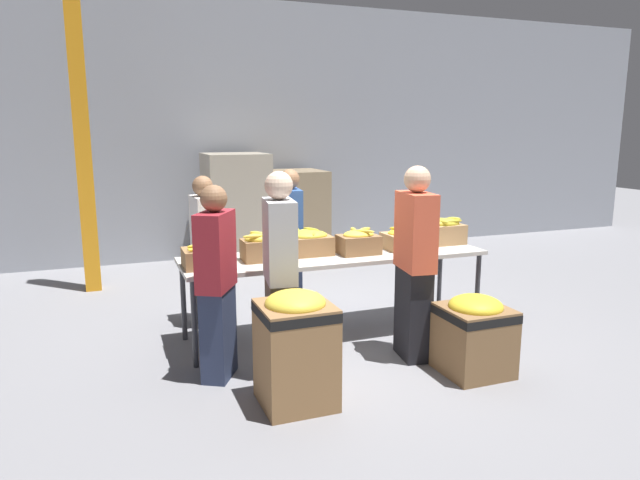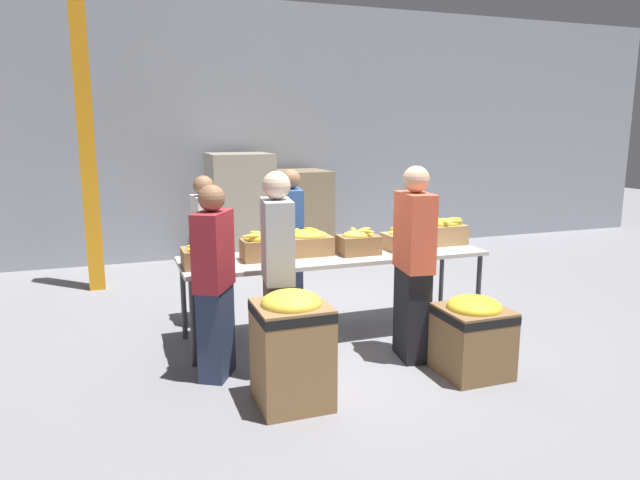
{
  "view_description": "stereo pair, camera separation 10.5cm",
  "coord_description": "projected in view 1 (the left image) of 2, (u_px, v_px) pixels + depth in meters",
  "views": [
    {
      "loc": [
        -2.08,
        -5.08,
        2.03
      ],
      "look_at": [
        -0.12,
        0.12,
        0.95
      ],
      "focal_mm": 32.0,
      "sensor_mm": 36.0,
      "label": 1
    },
    {
      "loc": [
        -1.98,
        -5.12,
        2.03
      ],
      "look_at": [
        -0.12,
        0.12,
        0.95
      ],
      "focal_mm": 32.0,
      "sensor_mm": 36.0,
      "label": 2
    }
  ],
  "objects": [
    {
      "name": "pallet_stack_1",
      "position": [
        294.0,
        216.0,
        8.91
      ],
      "size": [
        0.99,
        0.99,
        1.41
      ],
      "color": "olive",
      "rests_on": "ground_plane"
    },
    {
      "name": "banana_box_4",
      "position": [
        403.0,
        239.0,
        5.84
      ],
      "size": [
        0.4,
        0.34,
        0.23
      ],
      "color": "tan",
      "rests_on": "sorting_table"
    },
    {
      "name": "banana_box_2",
      "position": [
        310.0,
        242.0,
        5.56
      ],
      "size": [
        0.42,
        0.33,
        0.26
      ],
      "color": "olive",
      "rests_on": "sorting_table"
    },
    {
      "name": "sorting_table",
      "position": [
        335.0,
        259.0,
        5.63
      ],
      "size": [
        3.01,
        0.83,
        0.82
      ],
      "color": "beige",
      "rests_on": "ground_plane"
    },
    {
      "name": "wall_back",
      "position": [
        241.0,
        131.0,
        9.04
      ],
      "size": [
        16.0,
        0.08,
        4.0
      ],
      "color": "#9399A3",
      "rests_on": "ground_plane"
    },
    {
      "name": "volunteer_2",
      "position": [
        290.0,
        243.0,
        6.3
      ],
      "size": [
        0.27,
        0.46,
        1.61
      ],
      "rotation": [
        0.0,
        0.0,
        -1.71
      ],
      "color": "#2D3856",
      "rests_on": "ground_plane"
    },
    {
      "name": "banana_box_5",
      "position": [
        445.0,
        231.0,
        6.09
      ],
      "size": [
        0.41,
        0.28,
        0.29
      ],
      "color": "tan",
      "rests_on": "sorting_table"
    },
    {
      "name": "pallet_stack_0",
      "position": [
        237.0,
        211.0,
        8.54
      ],
      "size": [
        0.98,
        0.98,
        1.68
      ],
      "color": "olive",
      "rests_on": "ground_plane"
    },
    {
      "name": "donation_bin_0",
      "position": [
        296.0,
        345.0,
        4.2
      ],
      "size": [
        0.53,
        0.53,
        0.88
      ],
      "color": "olive",
      "rests_on": "ground_plane"
    },
    {
      "name": "volunteer_3",
      "position": [
        415.0,
        265.0,
        5.01
      ],
      "size": [
        0.29,
        0.49,
        1.73
      ],
      "rotation": [
        0.0,
        0.0,
        1.43
      ],
      "color": "black",
      "rests_on": "ground_plane"
    },
    {
      "name": "banana_box_1",
      "position": [
        263.0,
        246.0,
        5.33
      ],
      "size": [
        0.41,
        0.28,
        0.29
      ],
      "color": "olive",
      "rests_on": "sorting_table"
    },
    {
      "name": "volunteer_0",
      "position": [
        205.0,
        252.0,
        5.89
      ],
      "size": [
        0.24,
        0.44,
        1.57
      ],
      "rotation": [
        0.0,
        0.0,
        -1.49
      ],
      "color": "black",
      "rests_on": "ground_plane"
    },
    {
      "name": "support_pillar",
      "position": [
        82.0,
        132.0,
        6.96
      ],
      "size": [
        0.19,
        0.19,
        4.0
      ],
      "color": "orange",
      "rests_on": "ground_plane"
    },
    {
      "name": "donation_bin_1",
      "position": [
        474.0,
        332.0,
        4.77
      ],
      "size": [
        0.53,
        0.53,
        0.68
      ],
      "color": "olive",
      "rests_on": "ground_plane"
    },
    {
      "name": "ground_plane",
      "position": [
        335.0,
        333.0,
        5.78
      ],
      "size": [
        30.0,
        30.0,
        0.0
      ],
      "primitive_type": "plane",
      "color": "gray"
    },
    {
      "name": "banana_box_0",
      "position": [
        205.0,
        256.0,
        5.07
      ],
      "size": [
        0.39,
        0.33,
        0.23
      ],
      "color": "olive",
      "rests_on": "sorting_table"
    },
    {
      "name": "volunteer_1",
      "position": [
        280.0,
        276.0,
        4.67
      ],
      "size": [
        0.29,
        0.49,
        1.7
      ],
      "rotation": [
        0.0,
        0.0,
        1.42
      ],
      "color": "#6B604C",
      "rests_on": "ground_plane"
    },
    {
      "name": "volunteer_4",
      "position": [
        217.0,
        284.0,
        4.6
      ],
      "size": [
        0.4,
        0.48,
        1.6
      ],
      "rotation": [
        0.0,
        0.0,
        1.06
      ],
      "color": "#2D3856",
      "rests_on": "ground_plane"
    },
    {
      "name": "banana_box_3",
      "position": [
        358.0,
        242.0,
        5.61
      ],
      "size": [
        0.39,
        0.3,
        0.26
      ],
      "color": "olive",
      "rests_on": "sorting_table"
    }
  ]
}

